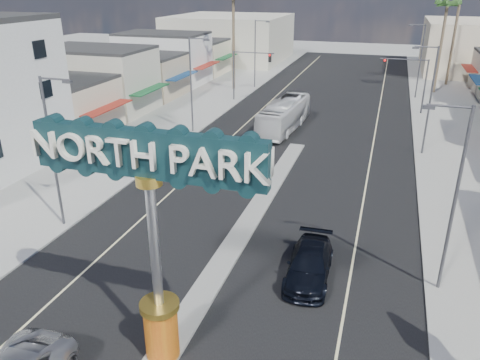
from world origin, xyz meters
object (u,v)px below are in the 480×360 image
Objects in this scene: streetlight_l_mid at (192,81)px; suv_right at (309,264)px; car_parked_left at (185,161)px; streetlight_l_far at (256,51)px; palm_right_mid at (447,8)px; traffic_signal_right at (409,75)px; traffic_signal_left at (248,66)px; streetlight_r_near at (452,193)px; palm_left_far at (233,0)px; streetlight_l_near at (54,146)px; streetlight_r_far at (419,57)px; city_bus at (284,115)px; streetlight_r_mid at (429,96)px; gateway_sign at (152,224)px.

streetlight_l_mid reaches higher than suv_right.
car_parked_left is at bearing -71.07° from streetlight_l_mid.
car_parked_left is (3.27, -31.53, -4.24)m from streetlight_l_far.
streetlight_l_far is 0.74× the size of palm_right_mid.
traffic_signal_right is 35.37m from suv_right.
streetlight_r_near is (19.62, -33.99, 0.79)m from traffic_signal_left.
palm_left_far is at bearing -167.01° from palm_right_mid.
streetlight_l_near is 1.00× the size of streetlight_r_far.
streetlight_l_near is at bearing -105.88° from car_parked_left.
city_bus is at bearing 118.38° from streetlight_r_near.
streetlight_r_mid is at bearing 0.00° from streetlight_l_mid.
streetlight_r_far reaches higher than traffic_signal_left.
streetlight_l_far is 1.00× the size of streetlight_r_near.
traffic_signal_left is 21.20m from streetlight_r_far.
gateway_sign is 31.96m from city_bus.
streetlight_l_mid is (0.00, 20.00, 0.00)m from streetlight_l_near.
streetlight_r_near is 42.00m from streetlight_r_far.
streetlight_r_near is at bearing -43.79° from streetlight_l_mid.
streetlight_l_far is at bearing 118.16° from city_bus.
gateway_sign is 1.02× the size of streetlight_r_mid.
streetlight_l_mid and streetlight_r_mid have the same top height.
traffic_signal_right is at bearing 0.00° from traffic_signal_left.
gateway_sign is 1.79× the size of suv_right.
streetlight_r_mid is (20.87, -22.00, 0.00)m from streetlight_l_far.
streetlight_r_near is at bearing -29.31° from car_parked_left.
traffic_signal_left is at bearing 119.99° from streetlight_r_near.
palm_right_mid is at bearing 47.97° from streetlight_l_mid.
traffic_signal_left is 0.46× the size of palm_left_far.
streetlight_r_far is 0.84× the size of city_bus.
streetlight_r_far is at bearing 62.28° from car_parked_left.
palm_left_far is at bearing 120.36° from streetlight_r_near.
streetlight_r_mid is at bearing -40.48° from palm_left_far.
city_bus is (-15.29, -22.45, -9.12)m from palm_right_mid.
suv_right is at bearing -66.82° from palm_left_far.
palm_left_far reaches higher than streetlight_r_far.
streetlight_l_far reaches higher than traffic_signal_left.
city_bus is (6.90, -10.45, -2.79)m from traffic_signal_left.
streetlight_l_near is 0.74× the size of palm_right_mid.
streetlight_r_near is 46.40m from palm_right_mid.
traffic_signal_right is at bearing 77.67° from gateway_sign.
gateway_sign is at bearing -67.37° from car_parked_left.
streetlight_l_mid is at bearing -152.13° from city_bus.
gateway_sign is at bearing -74.85° from palm_left_far.
palm_left_far is at bearing 127.41° from city_bus.
palm_left_far is at bearing -142.08° from streetlight_l_far.
streetlight_r_near is 1.00× the size of streetlight_r_far.
traffic_signal_left is at bearing 96.36° from car_parked_left.
palm_right_mid reaches higher than streetlight_r_mid.
gateway_sign is at bearing -102.33° from traffic_signal_right.
palm_left_far reaches higher than streetlight_r_mid.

